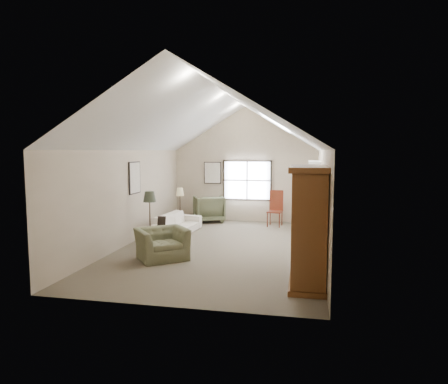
% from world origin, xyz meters
% --- Properties ---
extents(room_shell, '(5.01, 8.01, 4.00)m').
position_xyz_m(room_shell, '(0.00, 0.00, 3.21)').
color(room_shell, brown).
rests_on(room_shell, ground).
extents(window, '(1.72, 0.08, 1.42)m').
position_xyz_m(window, '(0.10, 3.96, 1.45)').
color(window, black).
rests_on(window, room_shell).
extents(skylight, '(0.80, 1.20, 0.52)m').
position_xyz_m(skylight, '(1.30, 0.90, 3.22)').
color(skylight, white).
rests_on(skylight, room_shell).
extents(wall_art, '(1.97, 3.71, 0.88)m').
position_xyz_m(wall_art, '(-1.88, 1.94, 1.73)').
color(wall_art, black).
rests_on(wall_art, room_shell).
extents(armoire, '(0.60, 1.50, 2.20)m').
position_xyz_m(armoire, '(2.18, -2.40, 1.10)').
color(armoire, brown).
rests_on(armoire, ground).
extents(tv_alcove, '(0.32, 1.30, 2.10)m').
position_xyz_m(tv_alcove, '(2.34, 1.60, 1.15)').
color(tv_alcove, white).
rests_on(tv_alcove, ground).
extents(media_console, '(0.34, 1.18, 0.60)m').
position_xyz_m(media_console, '(2.32, 1.60, 0.30)').
color(media_console, '#382316').
rests_on(media_console, ground).
extents(tv_panel, '(0.05, 0.90, 0.55)m').
position_xyz_m(tv_panel, '(2.32, 1.60, 0.92)').
color(tv_panel, black).
rests_on(tv_panel, media_console).
extents(sofa, '(0.99, 2.13, 0.60)m').
position_xyz_m(sofa, '(-1.63, 1.41, 0.30)').
color(sofa, '#F2E3D1').
rests_on(sofa, ground).
extents(armchair_near, '(1.45, 1.43, 0.71)m').
position_xyz_m(armchair_near, '(-1.10, -1.33, 0.36)').
color(armchair_near, '#6A6C4B').
rests_on(armchair_near, ground).
extents(armchair_far, '(1.31, 1.33, 0.92)m').
position_xyz_m(armchair_far, '(-1.20, 3.61, 0.46)').
color(armchair_far, '#5C6245').
rests_on(armchair_far, ground).
extents(coffee_table, '(0.92, 0.55, 0.45)m').
position_xyz_m(coffee_table, '(-1.24, -0.37, 0.23)').
color(coffee_table, '#352315').
rests_on(coffee_table, ground).
extents(bowl, '(0.23, 0.23, 0.05)m').
position_xyz_m(bowl, '(-1.24, -0.37, 0.48)').
color(bowl, '#362716').
rests_on(bowl, coffee_table).
extents(side_table, '(0.56, 0.56, 0.52)m').
position_xyz_m(side_table, '(-1.53, -0.19, 0.26)').
color(side_table, '#381F17').
rests_on(side_table, ground).
extents(side_chair, '(0.52, 0.52, 1.18)m').
position_xyz_m(side_chair, '(1.13, 3.20, 0.59)').
color(side_chair, maroon).
rests_on(side_chair, ground).
extents(tripod_lamp, '(0.68, 0.68, 1.78)m').
position_xyz_m(tripod_lamp, '(1.94, 2.79, 0.89)').
color(tripod_lamp, silver).
rests_on(tripod_lamp, ground).
extents(dark_lamp, '(0.38, 0.38, 1.44)m').
position_xyz_m(dark_lamp, '(-1.93, 0.01, 0.72)').
color(dark_lamp, '#2A2E21').
rests_on(dark_lamp, ground).
extents(tan_lamp, '(0.28, 0.28, 1.29)m').
position_xyz_m(tan_lamp, '(-1.93, 2.61, 0.65)').
color(tan_lamp, tan).
rests_on(tan_lamp, ground).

